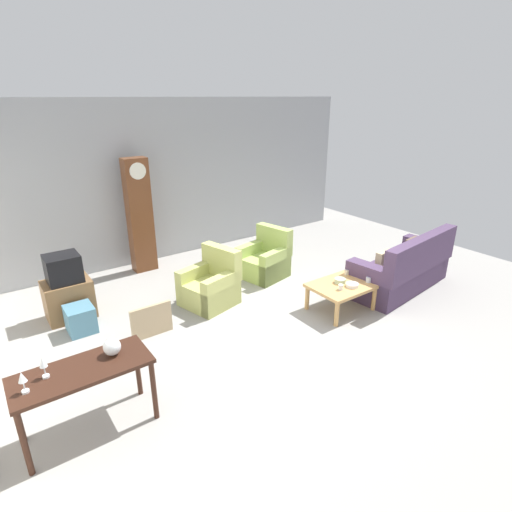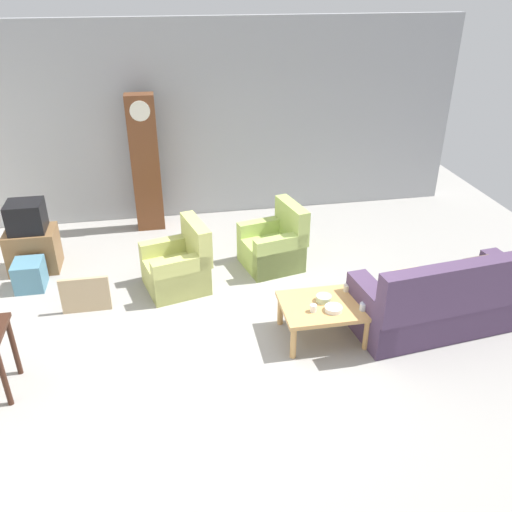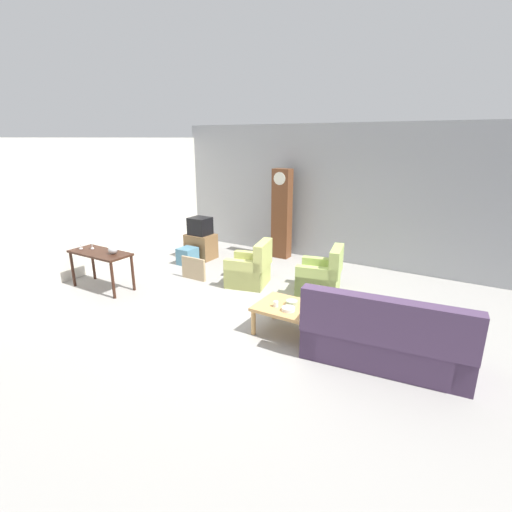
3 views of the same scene
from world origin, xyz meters
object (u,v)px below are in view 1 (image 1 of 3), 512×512
armchair_olive_far (265,261)px  bowl_white_stacked (352,285)px  storage_box_blue (80,319)px  cup_white_porcelain (341,287)px  tv_crt (63,268)px  bowl_shallow_green (340,281)px  cup_cream_tall (347,272)px  console_table_dark (83,378)px  tv_stand_cabinet (69,299)px  wine_glass_mid (43,364)px  cup_blue_rimmed (368,280)px  coffee_table_wood (341,288)px  glass_dome_cloche (112,347)px  couch_floral (403,270)px  armchair_olive_near (211,286)px  framed_picture_leaning (152,321)px  wine_glass_tall (22,379)px  grandfather_clock (140,216)px

armchair_olive_far → bowl_white_stacked: 1.94m
storage_box_blue → cup_white_porcelain: bearing=-28.8°
tv_crt → storage_box_blue: (0.02, -0.53, -0.62)m
armchair_olive_far → bowl_shallow_green: armchair_olive_far is taller
armchair_olive_far → tv_crt: tv_crt is taller
cup_cream_tall → bowl_shallow_green: bearing=-153.8°
console_table_dark → storage_box_blue: 2.13m
tv_stand_cabinet → wine_glass_mid: bearing=-105.4°
cup_white_porcelain → bowl_shallow_green: bearing=45.7°
cup_blue_rimmed → wine_glass_mid: bearing=-179.5°
bowl_shallow_green → coffee_table_wood: bearing=-110.4°
tv_crt → glass_dome_cloche: (-0.06, -2.52, 0.02)m
couch_floral → glass_dome_cloche: 5.13m
tv_crt → bowl_white_stacked: size_ratio=2.44×
armchair_olive_near → console_table_dark: bearing=-144.7°
armchair_olive_far → storage_box_blue: armchair_olive_far is taller
bowl_shallow_green → framed_picture_leaning: bearing=160.8°
tv_crt → wine_glass_tall: tv_crt is taller
framed_picture_leaning → wine_glass_tall: 2.29m
tv_stand_cabinet → framed_picture_leaning: bearing=-56.8°
armchair_olive_near → glass_dome_cloche: size_ratio=5.32×
framed_picture_leaning → console_table_dark: bearing=-132.4°
coffee_table_wood → wine_glass_tall: 4.51m
console_table_dark → tv_crt: bearing=81.4°
armchair_olive_far → bowl_white_stacked: bearing=-82.2°
grandfather_clock → bowl_white_stacked: (2.01, -3.56, -0.63)m
bowl_shallow_green → storage_box_blue: bearing=154.7°
armchair_olive_far → tv_crt: 3.47m
grandfather_clock → wine_glass_mid: size_ratio=9.92×
cup_cream_tall → bowl_white_stacked: size_ratio=0.41×
glass_dome_cloche → grandfather_clock: bearing=64.9°
grandfather_clock → wine_glass_mid: 4.34m
framed_picture_leaning → bowl_white_stacked: size_ratio=3.05×
console_table_dark → wine_glass_tall: (-0.50, -0.06, 0.25)m
console_table_dark → couch_floral: bearing=2.1°
couch_floral → cup_blue_rimmed: couch_floral is taller
storage_box_blue → cup_blue_rimmed: bearing=-26.1°
framed_picture_leaning → cup_blue_rimmed: 3.40m
tv_stand_cabinet → tv_crt: 0.51m
coffee_table_wood → bowl_shallow_green: 0.12m
armchair_olive_far → wine_glass_tall: size_ratio=4.38×
armchair_olive_near → tv_crt: bearing=156.3°
framed_picture_leaning → cup_blue_rimmed: cup_blue_rimmed is taller
grandfather_clock → cup_cream_tall: bearing=-54.4°
bowl_shallow_green → wine_glass_mid: (-4.30, -0.29, 0.42)m
armchair_olive_far → cup_blue_rimmed: bearing=-73.0°
tv_stand_cabinet → storage_box_blue: 0.54m
tv_stand_cabinet → cup_white_porcelain: (3.43, -2.40, 0.18)m
bowl_shallow_green → couch_floral: bearing=-6.0°
console_table_dark → cup_cream_tall: bearing=6.8°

